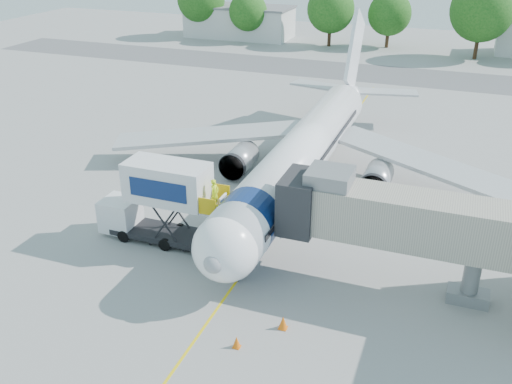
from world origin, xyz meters
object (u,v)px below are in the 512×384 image
(jet_bridge, at_px, (391,218))
(catering_hiloader, at_px, (160,202))
(aircraft, at_px, (305,151))
(ground_tug, at_px, (212,352))

(jet_bridge, height_order, catering_hiloader, jet_bridge)
(jet_bridge, distance_m, catering_hiloader, 14.34)
(aircraft, relative_size, ground_tug, 10.52)
(aircraft, bearing_deg, ground_tug, -85.84)
(aircraft, height_order, ground_tug, aircraft)
(jet_bridge, relative_size, ground_tug, 3.88)
(aircraft, distance_m, jet_bridge, 13.77)
(catering_hiloader, xyz_separation_m, ground_tug, (7.75, -9.26, -2.09))
(aircraft, distance_m, ground_tug, 20.57)
(ground_tug, bearing_deg, catering_hiloader, 153.97)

